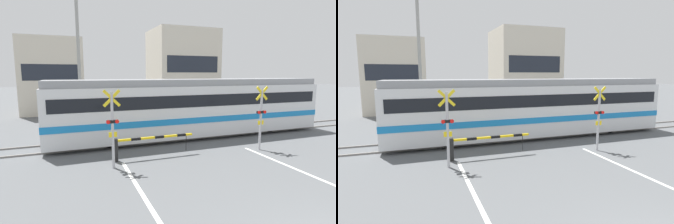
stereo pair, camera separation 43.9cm
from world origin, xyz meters
The scene contains 11 objects.
rail_track_near centered at (0.00, 10.62, 0.04)m, with size 50.00×0.10×0.08m.
rail_track_far centered at (0.00, 12.05, 0.04)m, with size 50.00×0.10×0.08m.
commuter_train centered at (1.77, 11.34, 1.81)m, with size 16.28×2.70×3.38m.
crossing_barrier_near centered at (-2.37, 8.42, 0.70)m, with size 3.68×0.20×0.99m.
crossing_barrier_far centered at (2.37, 14.52, 0.70)m, with size 3.68×0.20×0.99m.
crossing_signal_left centered at (-3.54, 7.66, 1.71)m, with size 0.68×0.15×3.11m.
crossing_signal_right centered at (3.54, 7.66, 1.71)m, with size 0.68×0.15×3.11m.
pedestrian centered at (-1.15, 16.84, 1.04)m, with size 0.38×0.24×1.80m.
building_left_of_street centered at (-6.38, 25.29, 3.45)m, with size 5.39×5.82×6.90m.
building_right_of_street centered at (7.12, 25.29, 4.23)m, with size 6.86×5.82×8.46m.
utility_pole_streetside centered at (-4.29, 17.02, 4.38)m, with size 0.22×0.22×8.76m.
Camera 1 is at (-5.05, -2.38, 3.70)m, focal length 28.00 mm.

